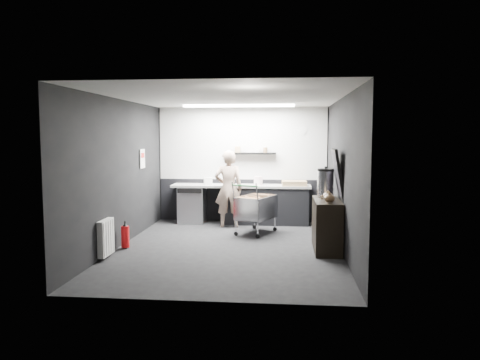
# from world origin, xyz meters

# --- Properties ---
(floor) EXTENTS (5.50, 5.50, 0.00)m
(floor) POSITION_xyz_m (0.00, 0.00, 0.00)
(floor) COLOR black
(floor) RESTS_ON ground
(ceiling) EXTENTS (5.50, 5.50, 0.00)m
(ceiling) POSITION_xyz_m (0.00, 0.00, 2.70)
(ceiling) COLOR beige
(ceiling) RESTS_ON wall_back
(wall_back) EXTENTS (5.50, 0.00, 5.50)m
(wall_back) POSITION_xyz_m (0.00, 2.75, 1.35)
(wall_back) COLOR black
(wall_back) RESTS_ON floor
(wall_front) EXTENTS (5.50, 0.00, 5.50)m
(wall_front) POSITION_xyz_m (0.00, -2.75, 1.35)
(wall_front) COLOR black
(wall_front) RESTS_ON floor
(wall_left) EXTENTS (0.00, 5.50, 5.50)m
(wall_left) POSITION_xyz_m (-2.00, 0.00, 1.35)
(wall_left) COLOR black
(wall_left) RESTS_ON floor
(wall_right) EXTENTS (0.00, 5.50, 5.50)m
(wall_right) POSITION_xyz_m (2.00, 0.00, 1.35)
(wall_right) COLOR black
(wall_right) RESTS_ON floor
(kitchen_wall_panel) EXTENTS (3.95, 0.02, 1.70)m
(kitchen_wall_panel) POSITION_xyz_m (0.00, 2.73, 1.85)
(kitchen_wall_panel) COLOR silver
(kitchen_wall_panel) RESTS_ON wall_back
(dado_panel) EXTENTS (3.95, 0.02, 1.00)m
(dado_panel) POSITION_xyz_m (0.00, 2.73, 0.50)
(dado_panel) COLOR black
(dado_panel) RESTS_ON wall_back
(floating_shelf) EXTENTS (1.20, 0.22, 0.04)m
(floating_shelf) POSITION_xyz_m (0.20, 2.62, 1.62)
(floating_shelf) COLOR black
(floating_shelf) RESTS_ON wall_back
(wall_clock) EXTENTS (0.20, 0.03, 0.20)m
(wall_clock) POSITION_xyz_m (1.40, 2.72, 2.15)
(wall_clock) COLOR silver
(wall_clock) RESTS_ON wall_back
(poster) EXTENTS (0.02, 0.30, 0.40)m
(poster) POSITION_xyz_m (-1.98, 1.30, 1.55)
(poster) COLOR white
(poster) RESTS_ON wall_left
(poster_red_band) EXTENTS (0.02, 0.22, 0.10)m
(poster_red_band) POSITION_xyz_m (-1.98, 1.30, 1.62)
(poster_red_band) COLOR red
(poster_red_band) RESTS_ON poster
(radiator) EXTENTS (0.10, 0.50, 0.60)m
(radiator) POSITION_xyz_m (-1.94, -0.90, 0.35)
(radiator) COLOR silver
(radiator) RESTS_ON wall_left
(ceiling_strip) EXTENTS (2.40, 0.20, 0.04)m
(ceiling_strip) POSITION_xyz_m (0.00, 1.85, 2.67)
(ceiling_strip) COLOR white
(ceiling_strip) RESTS_ON ceiling
(prep_counter) EXTENTS (3.20, 0.61, 0.90)m
(prep_counter) POSITION_xyz_m (0.14, 2.42, 0.46)
(prep_counter) COLOR black
(prep_counter) RESTS_ON floor
(person) EXTENTS (0.65, 0.45, 1.71)m
(person) POSITION_xyz_m (-0.24, 1.97, 0.86)
(person) COLOR beige
(person) RESTS_ON floor
(shopping_cart) EXTENTS (0.93, 1.19, 1.06)m
(shopping_cart) POSITION_xyz_m (0.41, 1.33, 0.51)
(shopping_cart) COLOR silver
(shopping_cart) RESTS_ON floor
(sideboard) EXTENTS (0.52, 1.21, 1.81)m
(sideboard) POSITION_xyz_m (1.77, 0.05, 0.57)
(sideboard) COLOR black
(sideboard) RESTS_ON floor
(fire_extinguisher) EXTENTS (0.14, 0.14, 0.48)m
(fire_extinguisher) POSITION_xyz_m (-1.85, -0.22, 0.23)
(fire_extinguisher) COLOR red
(fire_extinguisher) RESTS_ON floor
(cardboard_box) EXTENTS (0.56, 0.44, 0.11)m
(cardboard_box) POSITION_xyz_m (1.22, 2.37, 0.95)
(cardboard_box) COLOR #9E8054
(cardboard_box) RESTS_ON prep_counter
(pink_tub) EXTENTS (0.20, 0.20, 0.20)m
(pink_tub) POSITION_xyz_m (0.40, 2.42, 1.00)
(pink_tub) COLOR #F8D7D7
(pink_tub) RESTS_ON prep_counter
(white_container) EXTENTS (0.22, 0.20, 0.16)m
(white_container) POSITION_xyz_m (-0.76, 2.37, 0.98)
(white_container) COLOR silver
(white_container) RESTS_ON prep_counter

